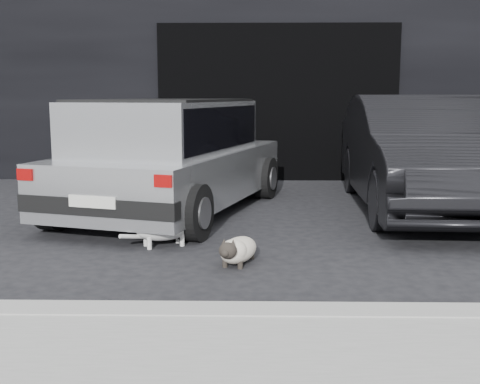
{
  "coord_description": "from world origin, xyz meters",
  "views": [
    {
      "loc": [
        0.56,
        -6.18,
        1.43
      ],
      "look_at": [
        0.45,
        -0.57,
        0.53
      ],
      "focal_mm": 45.0,
      "sensor_mm": 36.0,
      "label": 1
    }
  ],
  "objects_px": {
    "silver_hatchback": "(170,152)",
    "second_car": "(420,153)",
    "cat_siamese": "(237,250)",
    "cat_white": "(168,227)"
  },
  "relations": [
    {
      "from": "silver_hatchback",
      "to": "second_car",
      "type": "bearing_deg",
      "value": 21.67
    },
    {
      "from": "second_car",
      "to": "cat_siamese",
      "type": "relative_size",
      "value": 5.58
    },
    {
      "from": "second_car",
      "to": "cat_siamese",
      "type": "height_order",
      "value": "second_car"
    },
    {
      "from": "silver_hatchback",
      "to": "second_car",
      "type": "xyz_separation_m",
      "value": [
        3.08,
        0.26,
        -0.04
      ]
    },
    {
      "from": "silver_hatchback",
      "to": "cat_white",
      "type": "relative_size",
      "value": 5.54
    },
    {
      "from": "cat_siamese",
      "to": "silver_hatchback",
      "type": "bearing_deg",
      "value": -51.68
    },
    {
      "from": "silver_hatchback",
      "to": "second_car",
      "type": "distance_m",
      "value": 3.09
    },
    {
      "from": "second_car",
      "to": "cat_siamese",
      "type": "distance_m",
      "value": 3.41
    },
    {
      "from": "cat_white",
      "to": "second_car",
      "type": "bearing_deg",
      "value": 98.87
    },
    {
      "from": "silver_hatchback",
      "to": "cat_white",
      "type": "bearing_deg",
      "value": -66.82
    }
  ]
}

